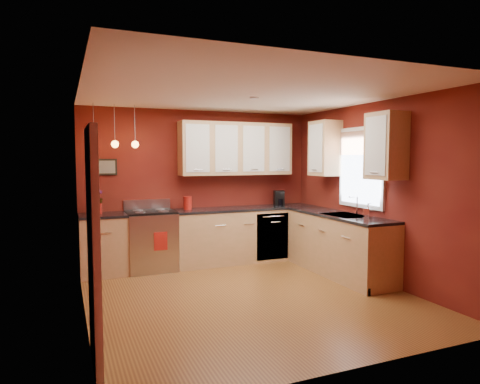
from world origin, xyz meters
name	(u,v)px	position (x,y,z in m)	size (l,w,h in m)	color
floor	(249,296)	(0.00, 0.00, 0.00)	(4.20, 4.20, 0.00)	brown
ceiling	(250,93)	(0.00, 0.00, 2.60)	(4.00, 4.20, 0.02)	white
wall_back	(200,187)	(0.00, 2.10, 1.30)	(4.00, 0.02, 2.60)	maroon
wall_front	(352,218)	(0.00, -2.10, 1.30)	(4.00, 0.02, 2.60)	maroon
wall_left	(83,203)	(-2.00, 0.00, 1.30)	(0.02, 4.20, 2.60)	maroon
wall_right	(375,192)	(2.00, 0.00, 1.30)	(0.02, 4.20, 2.60)	maroon
base_cabinets_back_left	(103,246)	(-1.65, 1.80, 0.45)	(0.70, 0.60, 0.90)	tan
base_cabinets_back_right	(246,235)	(0.73, 1.80, 0.45)	(2.54, 0.60, 0.90)	tan
base_cabinets_right	(339,245)	(1.70, 0.45, 0.45)	(0.60, 2.10, 0.90)	tan
counter_back_left	(103,215)	(-1.65, 1.80, 0.92)	(0.70, 0.62, 0.04)	black
counter_back_right	(246,208)	(0.73, 1.80, 0.92)	(2.54, 0.62, 0.04)	black
counter_right	(339,215)	(1.70, 0.45, 0.92)	(0.62, 2.10, 0.04)	black
gas_range	(151,240)	(-0.92, 1.80, 0.48)	(0.76, 0.64, 1.11)	#AFAEB3
dishwasher_front	(273,236)	(1.10, 1.51, 0.45)	(0.60, 0.02, 0.80)	#AFAEB3
sink	(345,217)	(1.70, 0.30, 0.92)	(0.50, 0.70, 0.33)	#9A9A9F
window	(361,165)	(1.97, 0.30, 1.69)	(0.06, 1.02, 1.22)	white
door_left_wall	(94,248)	(-1.97, -1.20, 1.03)	(0.12, 0.82, 2.05)	white
upper_cabinets_back	(236,149)	(0.60, 1.93, 1.95)	(2.00, 0.35, 0.90)	tan
upper_cabinets_right	(352,147)	(1.82, 0.32, 1.95)	(0.35, 1.95, 0.90)	tan
wall_picture	(107,167)	(-1.55, 2.08, 1.65)	(0.32, 0.03, 0.26)	black
pendant_lights	(115,144)	(-1.45, 1.75, 2.01)	(0.71, 0.11, 0.66)	#9A9A9F
red_canister	(188,203)	(-0.30, 1.86, 1.05)	(0.15, 0.15, 0.22)	#9F1811
red_vase	(99,209)	(-1.70, 1.86, 1.02)	(0.10, 0.10, 0.16)	#9F1811
flowers	(98,197)	(-1.70, 1.86, 1.19)	(0.13, 0.13, 0.23)	#9F1811
coffee_maker	(279,198)	(1.42, 1.89, 1.06)	(0.22, 0.21, 0.26)	black
soap_pump	(368,211)	(1.80, -0.10, 1.05)	(0.10, 0.10, 0.21)	white
dish_towel	(161,241)	(-0.84, 1.47, 0.52)	(0.21, 0.01, 0.28)	#9F1811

